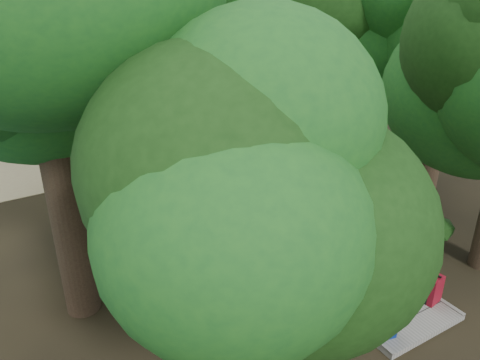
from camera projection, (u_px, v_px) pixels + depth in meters
ground at (274, 222)px, 12.47m from camera, size 120.00×120.00×0.00m
sand_beach at (103, 94)px, 24.93m from camera, size 40.00×22.00×0.02m
boardwalk at (254, 205)px, 13.22m from camera, size 2.00×12.00×0.12m
backpack_left_a at (386, 319)px, 8.35m from camera, size 0.44×0.35×0.72m
backpack_left_b at (359, 299)px, 8.92m from camera, size 0.41×0.33×0.66m
backpack_left_c at (336, 278)px, 9.40m from camera, size 0.50×0.41×0.80m
backpack_right_a at (433, 288)px, 9.23m from camera, size 0.40×0.31×0.65m
backpack_right_b at (404, 269)px, 9.71m from camera, size 0.46×0.35×0.76m
backpack_right_c at (386, 260)px, 10.13m from camera, size 0.40×0.31×0.64m
backpack_right_d at (372, 254)px, 10.40m from camera, size 0.37×0.27×0.55m
duffel_right_khaki at (347, 238)px, 11.11m from camera, size 0.53×0.72×0.45m
duffel_right_black at (329, 230)px, 11.46m from camera, size 0.55×0.77×0.44m
suitcase_on_boardwalk at (313, 262)px, 10.10m from camera, size 0.42×0.32×0.58m
lone_suitcase_on_sand at (166, 129)px, 18.48m from camera, size 0.43×0.26×0.67m
hat_brown at (361, 282)px, 8.74m from camera, size 0.43×0.43×0.13m
hat_white at (336, 258)px, 9.25m from camera, size 0.36×0.36×0.12m
kayak at (59, 133)px, 18.55m from camera, size 0.88×3.50×0.35m
sun_lounger at (218, 111)px, 20.93m from camera, size 0.89×1.79×0.55m
tree_right_b at (452, 41)px, 12.29m from camera, size 4.96×4.96×8.86m
tree_right_c at (357, 52)px, 13.74m from camera, size 4.55×4.55×7.87m
tree_right_e at (257, 14)px, 17.81m from camera, size 5.05×5.05×9.09m
tree_left_a at (251, 239)px, 5.92m from camera, size 3.70×3.70×6.17m
tree_left_b at (44, 75)px, 7.43m from camera, size 5.17×5.17×9.30m
tree_left_c at (98, 74)px, 11.22m from camera, size 4.44×4.44×7.72m
tree_back_a at (69, 7)px, 22.04m from camera, size 5.12×5.12×8.87m
tree_back_c at (190, 2)px, 24.58m from camera, size 4.98×4.98×8.96m
palm_right_a at (249, 43)px, 16.43m from camera, size 4.39×4.39×7.48m
palm_right_b at (237, 14)px, 21.76m from camera, size 4.32×4.32×8.34m
palm_right_c at (165, 29)px, 21.57m from camera, size 4.49×4.49×7.15m
palm_left_a at (26, 67)px, 13.31m from camera, size 4.54×4.54×7.22m
rock_left_a at (334, 332)px, 8.58m from camera, size 0.39×0.35×0.21m
rock_left_b at (239, 297)px, 9.51m from camera, size 0.34×0.31×0.19m
rock_left_c at (227, 231)px, 11.80m from camera, size 0.48×0.43×0.26m
rock_left_d at (149, 189)px, 14.12m from camera, size 0.34×0.31×0.19m
rock_right_a at (419, 264)px, 10.55m from camera, size 0.39×0.35×0.22m
rock_right_b at (382, 222)px, 12.24m from camera, size 0.47×0.43×0.26m
rock_right_c at (299, 185)px, 14.37m from camera, size 0.35×0.31×0.19m
rock_right_d at (287, 153)px, 16.62m from camera, size 0.58×0.53×0.32m
shrub_left_a at (259, 284)px, 9.15m from camera, size 1.26×1.26×1.14m
shrub_left_b at (175, 214)px, 12.17m from camera, size 0.79×0.79×0.71m
shrub_left_c at (128, 169)px, 14.50m from camera, size 1.09×1.09×0.98m
shrub_right_a at (428, 233)px, 11.21m from camera, size 0.86×0.86×0.78m
shrub_right_b at (312, 157)px, 15.11m from camera, size 1.32×1.32×1.19m
shrub_right_c at (234, 142)px, 17.18m from camera, size 0.77×0.77×0.69m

